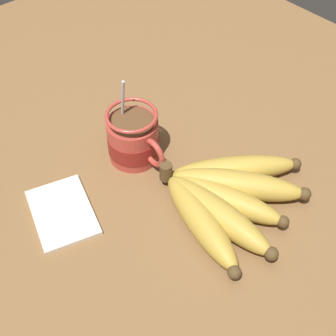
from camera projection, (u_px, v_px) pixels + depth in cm
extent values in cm
cube|color=brown|center=(133.00, 175.00, 77.14)|extent=(125.03, 125.03, 2.67)
cylinder|color=#B23D33|center=(133.00, 139.00, 75.59)|extent=(8.25, 8.25, 7.41)
cylinder|color=maroon|center=(134.00, 142.00, 76.02)|extent=(8.45, 8.45, 3.12)
torus|color=#B23D33|center=(153.00, 153.00, 72.51)|extent=(5.18, 0.90, 5.18)
cylinder|color=brown|center=(132.00, 122.00, 72.77)|extent=(7.05, 7.05, 0.40)
torus|color=#B23D33|center=(131.00, 115.00, 71.73)|extent=(8.25, 8.25, 0.60)
cylinder|color=#B2B2B7|center=(122.00, 112.00, 73.62)|extent=(2.34, 0.50, 13.03)
ellipsoid|color=#B2B2B7|center=(129.00, 144.00, 77.95)|extent=(3.00, 2.00, 0.80)
cylinder|color=#4C381E|center=(166.00, 172.00, 71.88)|extent=(2.00, 2.00, 3.00)
ellipsoid|color=#B79338|center=(199.00, 222.00, 66.50)|extent=(18.70, 8.34, 4.24)
sphere|color=#4C381E|center=(234.00, 272.00, 61.08)|extent=(1.91, 1.91, 1.91)
ellipsoid|color=#B79338|center=(218.00, 213.00, 67.44)|extent=(19.38, 5.64, 4.39)
sphere|color=#4C381E|center=(271.00, 254.00, 62.89)|extent=(1.97, 1.97, 1.97)
ellipsoid|color=#B79338|center=(225.00, 199.00, 69.46)|extent=(18.20, 10.21, 4.06)
sphere|color=#4C381E|center=(283.00, 222.00, 66.65)|extent=(1.83, 1.83, 1.83)
ellipsoid|color=#B79338|center=(237.00, 185.00, 71.06)|extent=(18.58, 15.94, 4.48)
sphere|color=#4C381E|center=(304.00, 194.00, 69.83)|extent=(2.01, 2.01, 2.01)
ellipsoid|color=#B79338|center=(234.00, 169.00, 73.37)|extent=(14.68, 18.61, 4.20)
sphere|color=#4C381E|center=(295.00, 164.00, 74.14)|extent=(1.89, 1.89, 1.89)
cube|color=beige|center=(64.00, 214.00, 69.71)|extent=(14.11, 11.67, 0.60)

